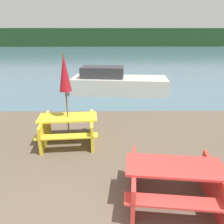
{
  "coord_description": "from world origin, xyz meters",
  "views": [
    {
      "loc": [
        0.39,
        -1.5,
        2.89
      ],
      "look_at": [
        0.45,
        4.15,
        0.85
      ],
      "focal_mm": 35.0,
      "sensor_mm": 36.0,
      "label": 1
    }
  ],
  "objects": [
    {
      "name": "far_treeline",
      "position": [
        0.0,
        51.6,
        2.0
      ],
      "size": [
        80.0,
        1.6,
        4.0
      ],
      "color": "#1E3D1E",
      "rests_on": "water"
    },
    {
      "name": "picnic_table_yellow",
      "position": [
        -0.75,
        4.05,
        0.45
      ],
      "size": [
        1.68,
        1.5,
        0.76
      ],
      "rotation": [
        0.0,
        0.0,
        0.08
      ],
      "color": "yellow",
      "rests_on": "ground_plane"
    },
    {
      "name": "picnic_table_red",
      "position": [
        1.52,
        1.71,
        0.45
      ],
      "size": [
        1.83,
        1.56,
        0.75
      ],
      "rotation": [
        0.0,
        0.0,
        -0.11
      ],
      "color": "red",
      "rests_on": "ground_plane"
    },
    {
      "name": "umbrella_crimson",
      "position": [
        -0.75,
        4.05,
        1.93
      ],
      "size": [
        0.32,
        0.32,
        2.43
      ],
      "color": "brown",
      "rests_on": "ground_plane"
    },
    {
      "name": "boat",
      "position": [
        0.75,
        9.37,
        0.52
      ],
      "size": [
        4.88,
        2.2,
        1.34
      ],
      "rotation": [
        0.0,
        0.0,
        -0.1
      ],
      "color": "beige",
      "rests_on": "water"
    },
    {
      "name": "water",
      "position": [
        0.0,
        31.6,
        -0.0
      ],
      "size": [
        60.0,
        50.0,
        0.0
      ],
      "color": "slate",
      "rests_on": "ground_plane"
    }
  ]
}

